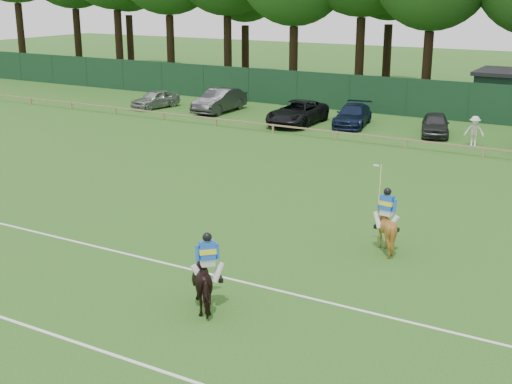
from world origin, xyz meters
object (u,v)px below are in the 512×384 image
Objects in this scene: horse_dark at (208,281)px; sedan_silver at (155,99)px; sedan_navy at (353,115)px; horse_chestnut at (385,228)px; sedan_grey at (219,101)px; suv_black at (297,113)px; hatch_grey at (435,124)px; spectator_left at (474,131)px.

horse_dark is 0.48× the size of sedan_silver.
sedan_navy is (-6.17, 25.07, -0.11)m from horse_dark.
horse_chestnut is at bearing -26.55° from sedan_silver.
sedan_grey is at bearing 20.94° from sedan_silver.
horse_chestnut is 21.18m from suv_black.
horse_chestnut is 26.30m from sedan_grey.
horse_dark reaches higher than hatch_grey.
sedan_grey is at bearing 169.72° from sedan_navy.
horse_chestnut is 16.88m from spectator_left.
horse_dark is at bearing -86.71° from sedan_navy.
hatch_grey is (14.84, -0.20, -0.15)m from sedan_grey.
spectator_left reaches higher than suv_black.
suv_black is (-11.95, 17.49, -0.03)m from horse_chestnut.
horse_dark is at bearing -104.08° from hatch_grey.
horse_chestnut is 18.88m from hatch_grey.
sedan_navy is (3.15, 1.27, -0.07)m from suv_black.
spectator_left is at bearing 8.33° from sedan_silver.
sedan_grey is (4.80, 0.84, 0.16)m from sedan_silver.
sedan_silver is 0.72× the size of suv_black.
sedan_navy is at bearing 20.55° from suv_black.
horse_chestnut reaches higher than sedan_silver.
horse_dark reaches higher than sedan_silver.
horse_dark is 6.83m from horse_chestnut.
sedan_silver is 4.88m from sedan_grey.
sedan_navy is at bearing -120.45° from horse_dark.
horse_dark is at bearing 74.01° from horse_chestnut.
sedan_navy is 5.17m from hatch_grey.
sedan_grey is at bearing 167.88° from suv_black.
sedan_silver is 2.31× the size of spectator_left.
spectator_left is at bearing -24.45° from sedan_navy.
sedan_silver is 19.65m from hatch_grey.
spectator_left reaches higher than sedan_navy.
horse_chestnut is 0.93× the size of spectator_left.
horse_dark reaches higher than sedan_navy.
horse_dark is 29.62m from sedan_grey.
sedan_navy is at bearing 152.42° from spectator_left.
sedan_silver is 0.78× the size of sedan_grey.
sedan_grey is at bearing 160.19° from spectator_left.
suv_black reaches higher than sedan_navy.
sedan_navy is 2.77× the size of spectator_left.
spectator_left is (7.73, -1.91, 0.16)m from sedan_navy.
horse_chestnut is 0.40× the size of sedan_silver.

